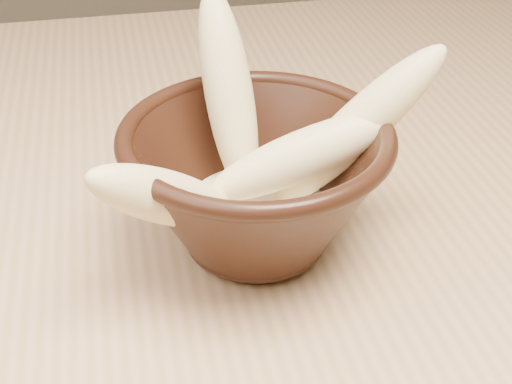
# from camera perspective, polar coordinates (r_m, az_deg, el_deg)

# --- Properties ---
(table) EXTENTS (1.20, 0.80, 0.75)m
(table) POSITION_cam_1_polar(r_m,az_deg,el_deg) (0.71, 10.13, -1.85)
(table) COLOR tan
(table) RESTS_ON ground
(bowl) EXTENTS (0.19, 0.19, 0.10)m
(bowl) POSITION_cam_1_polar(r_m,az_deg,el_deg) (0.50, 0.00, 0.84)
(bowl) COLOR black
(bowl) RESTS_ON table
(milk_puddle) EXTENTS (0.11, 0.11, 0.01)m
(milk_puddle) POSITION_cam_1_polar(r_m,az_deg,el_deg) (0.51, 0.00, -1.53)
(milk_puddle) COLOR #FAEEC9
(milk_puddle) RESTS_ON bowl
(banana_upright) EXTENTS (0.05, 0.10, 0.15)m
(banana_upright) POSITION_cam_1_polar(r_m,az_deg,el_deg) (0.51, -2.19, 7.93)
(banana_upright) COLOR #D8C580
(banana_upright) RESTS_ON bowl
(banana_left) EXTENTS (0.13, 0.09, 0.11)m
(banana_left) POSITION_cam_1_polar(r_m,az_deg,el_deg) (0.46, -6.99, -0.48)
(banana_left) COLOR #D8C580
(banana_left) RESTS_ON bowl
(banana_right) EXTENTS (0.14, 0.04, 0.13)m
(banana_right) POSITION_cam_1_polar(r_m,az_deg,el_deg) (0.50, 8.14, 5.14)
(banana_right) COLOR #D8C580
(banana_right) RESTS_ON bowl
(banana_across) EXTENTS (0.14, 0.04, 0.08)m
(banana_across) POSITION_cam_1_polar(r_m,az_deg,el_deg) (0.49, 3.60, 2.88)
(banana_across) COLOR #D8C580
(banana_across) RESTS_ON bowl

